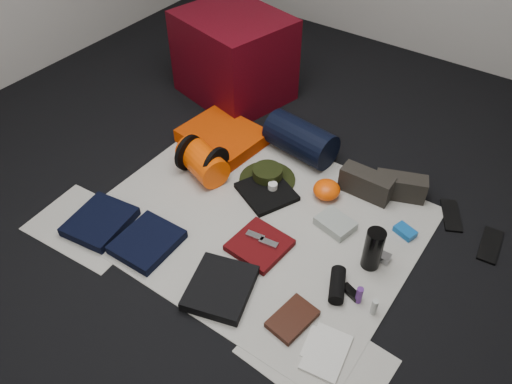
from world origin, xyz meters
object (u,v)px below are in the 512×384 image
Objects in this scene: navy_duffel at (301,139)px; sleeping_pad at (223,136)px; paperback_book at (292,319)px; stuff_sack at (202,161)px; water_bottle at (373,249)px; red_cabinet at (234,57)px; compact_camera at (381,256)px.

sleeping_pad is at bearing -151.15° from navy_duffel.
sleeping_pad is at bearing 149.77° from paperback_book.
stuff_sack is (0.09, -0.30, 0.05)m from sleeping_pad.
water_bottle is (1.18, -0.36, 0.07)m from sleeping_pad.
red_cabinet is 1.90m from paperback_book.
sleeping_pad is at bearing 106.54° from stuff_sack.
navy_duffel reaches higher than stuff_sack.
red_cabinet is 0.82m from navy_duffel.
stuff_sack is at bearing 159.21° from paperback_book.
red_cabinet is at bearing 163.56° from navy_duffel.
red_cabinet reaches higher than water_bottle.
stuff_sack is 0.60m from navy_duffel.
navy_duffel is at bearing 128.69° from paperback_book.
water_bottle reaches higher than stuff_sack.
stuff_sack is 3.54× the size of compact_camera.
paperback_book is (-0.14, -0.48, -0.10)m from water_bottle.
water_bottle is at bearing -17.01° from red_cabinet.
navy_duffel is (0.45, 0.18, 0.07)m from sleeping_pad.
sleeping_pad is 1.24m from compact_camera.
navy_duffel is 1.85× the size of water_bottle.
sleeping_pad is 2.07× the size of water_bottle.
compact_camera is at bearing 65.72° from water_bottle.
sleeping_pad is at bearing 165.04° from compact_camera.
water_bottle is 0.12m from compact_camera.
sleeping_pad is (0.28, -0.50, -0.24)m from red_cabinet.
red_cabinet is at bearing 119.32° from sleeping_pad.
paperback_book is (1.04, -0.84, -0.03)m from sleeping_pad.
water_bottle is (1.09, -0.06, 0.02)m from stuff_sack.
red_cabinet is 1.70m from water_bottle.
compact_camera is at bearing -13.70° from sleeping_pad.
navy_duffel reaches higher than paperback_book.
sleeping_pad is 0.32m from stuff_sack.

